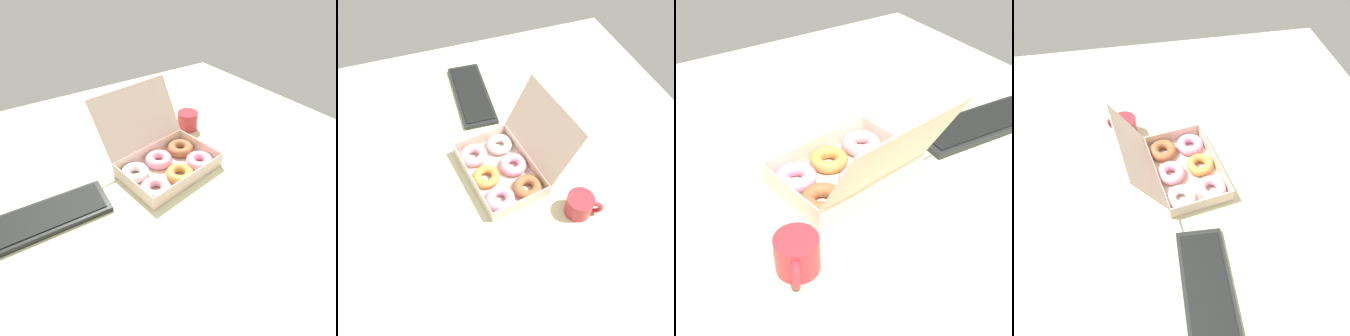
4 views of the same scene
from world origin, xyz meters
TOP-DOWN VIEW (x-y plane):
  - ground_plane at (0.00, 0.00)cm, footprint 180.00×180.00cm
  - donut_box at (-1.69, 2.59)cm, footprint 39.57×39.54cm
  - keyboard at (-48.14, 2.90)cm, footprint 42.44×17.28cm
  - coffee_mug at (23.15, 21.95)cm, footprint 9.53×12.29cm
  - paper_napkin at (17.27, -23.40)cm, footprint 11.98×10.56cm

SIDE VIEW (x-z plane):
  - ground_plane at x=0.00cm, z-range -2.00..0.00cm
  - paper_napkin at x=17.27cm, z-range 0.00..0.15cm
  - keyboard at x=-48.14cm, z-range -0.04..2.16cm
  - donut_box at x=-1.69cm, z-range -9.91..16.81cm
  - coffee_mug at x=23.15cm, z-range 0.11..8.51cm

